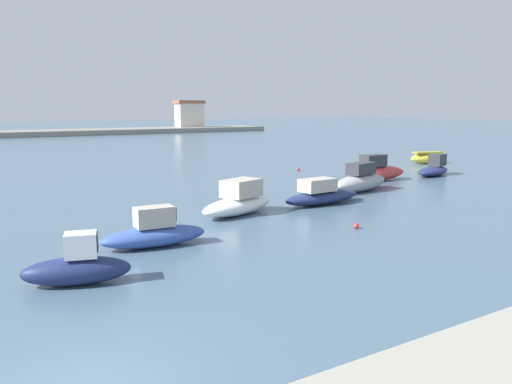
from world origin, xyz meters
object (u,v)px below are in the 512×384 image
object	(u,v)px
mooring_buoy_0	(356,226)
moored_boat_9	(427,158)
moored_boat_8	(434,169)
moored_boat_3	(154,233)
moored_boat_6	(361,181)
mooring_buoy_2	(298,169)
moored_boat_4	(239,201)
moored_boat_2	(77,267)
moored_boat_5	(321,195)
moored_boat_7	(376,171)

from	to	relation	value
mooring_buoy_0	moored_boat_9	bearing A→B (deg)	33.81
moored_boat_8	moored_boat_9	distance (m)	9.03
moored_boat_3	moored_boat_6	distance (m)	17.48
moored_boat_8	mooring_buoy_2	distance (m)	11.02
moored_boat_4	mooring_buoy_2	size ratio (longest dim) A/B	21.04
moored_boat_3	moored_boat_8	size ratio (longest dim) A/B	0.92
moored_boat_2	moored_boat_3	distance (m)	4.74
mooring_buoy_0	mooring_buoy_2	xyz separation A→B (m)	(11.06, 18.86, -0.00)
moored_boat_3	moored_boat_9	size ratio (longest dim) A/B	1.18
moored_boat_5	moored_boat_4	bearing A→B (deg)	175.12
moored_boat_5	moored_boat_6	size ratio (longest dim) A/B	0.96
moored_boat_2	moored_boat_4	world-z (taller)	moored_boat_4
moored_boat_2	moored_boat_9	size ratio (longest dim) A/B	0.94
moored_boat_9	mooring_buoy_0	xyz separation A→B (m)	(-24.85, -16.64, -0.43)
mooring_buoy_2	moored_boat_4	bearing A→B (deg)	-136.28
moored_boat_3	moored_boat_9	xyz separation A→B (m)	(33.62, 14.64, 0.02)
moored_boat_5	mooring_buoy_0	world-z (taller)	moored_boat_5
mooring_buoy_2	moored_boat_3	bearing A→B (deg)	-139.61
moored_boat_4	moored_boat_7	size ratio (longest dim) A/B	0.95
moored_boat_4	moored_boat_5	bearing A→B (deg)	-20.52
moored_boat_3	moored_boat_9	world-z (taller)	moored_boat_3
moored_boat_4	moored_boat_3	bearing A→B (deg)	-168.31
moored_boat_2	mooring_buoy_2	size ratio (longest dim) A/B	13.92
moored_boat_6	mooring_buoy_2	distance (m)	11.57
moored_boat_3	mooring_buoy_0	world-z (taller)	moored_boat_3
mooring_buoy_2	moored_boat_5	bearing A→B (deg)	-122.50
moored_boat_5	moored_boat_7	size ratio (longest dim) A/B	0.99
moored_boat_2	moored_boat_9	distance (m)	41.26
moored_boat_7	mooring_buoy_0	world-z (taller)	moored_boat_7
moored_boat_3	mooring_buoy_2	bearing A→B (deg)	44.41
mooring_buoy_2	mooring_buoy_0	bearing A→B (deg)	-120.39
moored_boat_9	moored_boat_4	bearing A→B (deg)	-138.40
moored_boat_3	mooring_buoy_0	xyz separation A→B (m)	(8.76, -2.00, -0.41)
moored_boat_5	moored_boat_7	bearing A→B (deg)	24.62
moored_boat_5	mooring_buoy_0	size ratio (longest dim) A/B	21.54
moored_boat_2	moored_boat_6	distance (m)	22.00
moored_boat_3	moored_boat_2	bearing A→B (deg)	-136.99
moored_boat_7	mooring_buoy_2	size ratio (longest dim) A/B	22.03
moored_boat_6	mooring_buoy_2	bearing A→B (deg)	58.59
moored_boat_3	moored_boat_7	size ratio (longest dim) A/B	0.79
moored_boat_7	mooring_buoy_0	xyz separation A→B (m)	(-12.09, -10.73, -0.57)
moored_boat_6	moored_boat_8	size ratio (longest dim) A/B	1.20
moored_boat_5	moored_boat_8	distance (m)	16.42
moored_boat_4	mooring_buoy_0	distance (m)	6.30
moored_boat_5	moored_boat_3	bearing A→B (deg)	-166.56
moored_boat_2	moored_boat_4	xyz separation A→B (m)	(9.68, 6.62, 0.09)
moored_boat_3	moored_boat_4	size ratio (longest dim) A/B	0.83
moored_boat_9	moored_boat_3	bearing A→B (deg)	-136.58
moored_boat_2	moored_boat_8	xyz separation A→B (m)	(30.68, 11.48, -0.03)
moored_boat_8	mooring_buoy_0	bearing A→B (deg)	-167.48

